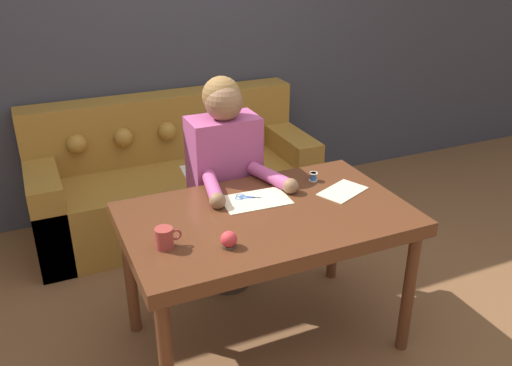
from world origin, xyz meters
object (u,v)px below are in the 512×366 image
(scissors, at_px, (250,198))
(mug, at_px, (165,238))
(dining_table, at_px, (267,227))
(thread_spool, at_px, (313,177))
(couch, at_px, (174,182))
(person, at_px, (225,188))
(pin_cushion, at_px, (229,240))

(scissors, bearing_deg, mug, -151.32)
(dining_table, relative_size, thread_spool, 29.50)
(thread_spool, bearing_deg, dining_table, -149.23)
(scissors, relative_size, mug, 1.96)
(couch, bearing_deg, person, -85.64)
(person, height_order, scissors, person)
(couch, relative_size, scissors, 8.67)
(dining_table, relative_size, mug, 11.75)
(couch, distance_m, pin_cushion, 1.68)
(couch, height_order, thread_spool, couch)
(mug, bearing_deg, pin_cushion, -23.22)
(person, xyz_separation_m, scissors, (-0.01, -0.37, 0.11))
(scissors, relative_size, thread_spool, 4.91)
(thread_spool, bearing_deg, person, 140.04)
(couch, distance_m, thread_spool, 1.32)
(person, xyz_separation_m, mug, (-0.51, -0.64, 0.15))
(dining_table, height_order, thread_spool, thread_spool)
(thread_spool, bearing_deg, pin_cushion, -146.19)
(pin_cushion, bearing_deg, person, 70.16)
(mug, xyz_separation_m, pin_cushion, (0.24, -0.10, -0.01))
(mug, distance_m, pin_cushion, 0.26)
(dining_table, xyz_separation_m, couch, (-0.07, 1.39, -0.34))
(thread_spool, bearing_deg, scissors, -172.12)
(couch, distance_m, person, 0.91)
(dining_table, height_order, person, person)
(mug, relative_size, thread_spool, 2.51)
(dining_table, bearing_deg, mug, -168.36)
(dining_table, distance_m, thread_spool, 0.44)
(couch, relative_size, person, 1.52)
(couch, relative_size, thread_spool, 42.59)
(dining_table, relative_size, pin_cushion, 18.57)
(scissors, bearing_deg, person, 88.48)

